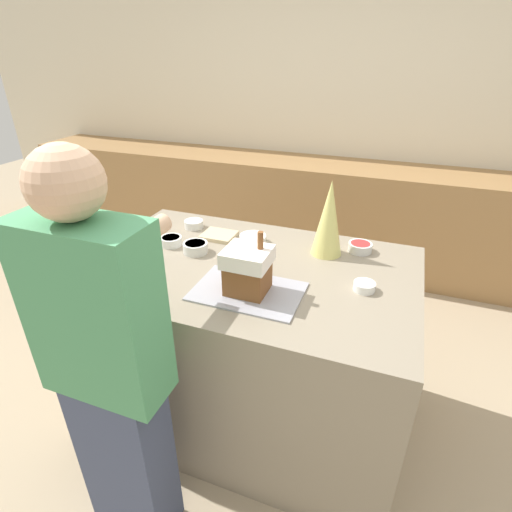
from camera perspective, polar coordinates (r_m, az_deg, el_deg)
name	(u,v)px	position (r m, az deg, el deg)	size (l,w,h in m)	color
ground_plane	(249,405)	(2.44, -0.98, -20.57)	(12.00, 12.00, 0.00)	tan
wall_back	(341,113)	(3.85, 12.01, 19.32)	(8.00, 0.05, 2.60)	beige
back_cabinet_block	(326,214)	(3.75, 9.90, 5.98)	(6.00, 0.60, 0.93)	#9E7547
kitchen_island	(248,343)	(2.12, -1.08, -12.30)	(1.55, 0.99, 0.92)	gray
baking_tray	(248,291)	(1.67, -1.18, -5.06)	(0.45, 0.30, 0.01)	#9E9EA8
gingerbread_house	(248,269)	(1.61, -1.20, -1.91)	(0.18, 0.17, 0.26)	brown
decorative_tree	(329,218)	(1.93, 10.36, 5.33)	(0.15, 0.15, 0.37)	#DBD675
candy_bowl_far_left	(360,247)	(2.05, 14.64, 1.27)	(0.12, 0.12, 0.04)	silver
candy_bowl_beside_tree	(171,241)	(2.09, -12.02, 2.16)	(0.11, 0.11, 0.05)	white
candy_bowl_behind_tray	(364,286)	(1.73, 15.22, -4.16)	(0.09, 0.09, 0.04)	white
candy_bowl_near_tray_right	(128,239)	(2.16, -17.76, 2.34)	(0.12, 0.12, 0.05)	white
candy_bowl_front_corner	(195,247)	(2.00, -8.65, 1.27)	(0.12, 0.12, 0.05)	silver
candy_bowl_near_tray_left	(194,224)	(2.28, -8.88, 4.58)	(0.11, 0.11, 0.04)	silver
candy_bowl_far_right	(253,239)	(2.08, -0.46, 2.51)	(0.14, 0.14, 0.04)	white
cookbook	(219,235)	(2.15, -5.32, 2.96)	(0.17, 0.15, 0.02)	#CCB78C
person	(110,373)	(1.51, -20.14, -15.43)	(0.42, 0.53, 1.61)	#424C6B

